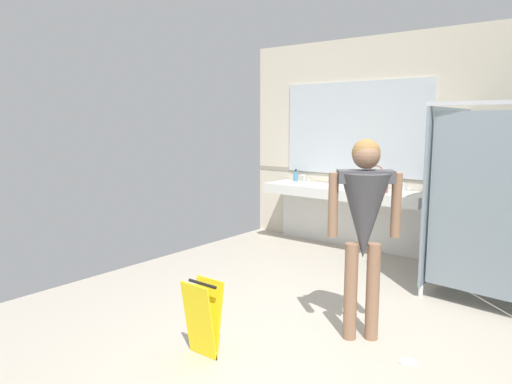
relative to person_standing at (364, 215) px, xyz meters
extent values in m
cube|color=#B2A899|center=(-0.10, -0.45, -1.10)|extent=(6.11, 6.87, 0.10)
cube|color=beige|center=(-0.10, 2.74, 0.42)|extent=(6.11, 0.12, 2.95)
cube|color=#9E937F|center=(-0.10, 2.68, 0.00)|extent=(6.11, 0.01, 0.06)
cube|color=silver|center=(-1.45, 2.36, -0.23)|extent=(2.32, 0.60, 0.14)
cube|color=silver|center=(-1.45, 2.62, -0.68)|extent=(2.32, 0.08, 0.75)
cube|color=beige|center=(-2.22, 2.33, -0.21)|extent=(0.42, 0.33, 0.11)
cylinder|color=silver|center=(-2.22, 2.57, -0.11)|extent=(0.04, 0.04, 0.11)
cylinder|color=silver|center=(-2.22, 2.52, -0.06)|extent=(0.03, 0.11, 0.03)
sphere|color=silver|center=(-2.15, 2.58, -0.13)|extent=(0.04, 0.04, 0.04)
cube|color=beige|center=(-1.45, 2.33, -0.21)|extent=(0.42, 0.33, 0.11)
cylinder|color=silver|center=(-1.45, 2.57, -0.11)|extent=(0.04, 0.04, 0.11)
cylinder|color=silver|center=(-1.45, 2.52, -0.06)|extent=(0.03, 0.11, 0.03)
sphere|color=silver|center=(-1.38, 2.58, -0.13)|extent=(0.04, 0.04, 0.04)
cube|color=beige|center=(-0.68, 2.33, -0.21)|extent=(0.42, 0.33, 0.11)
cylinder|color=silver|center=(-0.68, 2.57, -0.11)|extent=(0.04, 0.04, 0.11)
cylinder|color=silver|center=(-0.68, 2.52, -0.06)|extent=(0.03, 0.11, 0.03)
sphere|color=silver|center=(-0.61, 2.58, -0.13)|extent=(0.04, 0.04, 0.04)
cube|color=silver|center=(-1.45, 2.67, 0.64)|extent=(2.22, 0.02, 1.31)
cube|color=gray|center=(0.06, 1.93, -0.02)|extent=(0.03, 1.46, 1.82)
cylinder|color=silver|center=(0.06, 1.26, -0.99)|extent=(0.05, 0.05, 0.12)
cube|color=gray|center=(0.55, 1.23, -0.02)|extent=(0.89, 0.12, 1.72)
cylinder|color=#8C664C|center=(0.07, 0.05, -0.64)|extent=(0.11, 0.11, 0.81)
cylinder|color=#8C664C|center=(-0.07, -0.05, -0.64)|extent=(0.11, 0.11, 0.81)
cone|color=#47474C|center=(0.00, 0.00, -0.01)|extent=(0.56, 0.56, 0.70)
cube|color=#47474C|center=(0.00, 0.00, 0.31)|extent=(0.45, 0.39, 0.10)
cylinder|color=#8C664C|center=(0.20, 0.15, 0.08)|extent=(0.08, 0.08, 0.52)
cylinder|color=#8C664C|center=(-0.20, -0.15, 0.08)|extent=(0.08, 0.08, 0.52)
sphere|color=#8C664C|center=(0.00, 0.00, 0.48)|extent=(0.22, 0.22, 0.22)
sphere|color=olive|center=(-0.01, 0.01, 0.50)|extent=(0.23, 0.23, 0.23)
cube|color=#934C42|center=(-0.90, 2.21, -0.06)|extent=(0.28, 0.13, 0.21)
torus|color=#934C42|center=(-0.90, 2.21, 0.09)|extent=(0.21, 0.02, 0.21)
cylinder|color=teal|center=(-2.36, 2.54, -0.09)|extent=(0.07, 0.07, 0.15)
cylinder|color=black|center=(-2.36, 2.54, 0.01)|extent=(0.03, 0.03, 0.04)
cylinder|color=beige|center=(-0.94, 2.29, -0.12)|extent=(0.07, 0.07, 0.08)
cube|color=yellow|center=(-0.82, -1.06, -0.75)|extent=(0.28, 0.10, 0.59)
cube|color=yellow|center=(-0.82, -0.97, -0.75)|extent=(0.28, 0.10, 0.59)
cylinder|color=black|center=(-0.82, -1.02, -0.48)|extent=(0.28, 0.02, 0.02)
cylinder|color=#B7BABF|center=(0.46, -0.14, -1.05)|extent=(0.14, 0.14, 0.01)
camera|label=1|loc=(1.63, -3.44, 0.74)|focal=32.99mm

